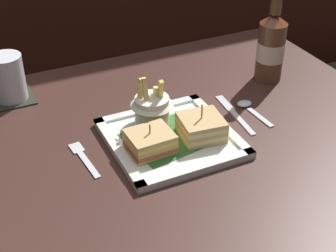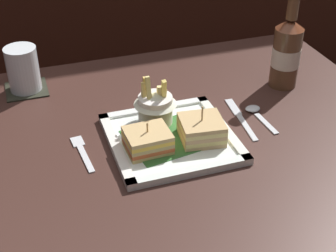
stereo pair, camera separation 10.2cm
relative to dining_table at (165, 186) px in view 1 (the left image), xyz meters
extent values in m
cube|color=#3D241E|center=(0.00, 0.00, 0.10)|extent=(1.10, 0.86, 0.03)
cylinder|color=#3C261A|center=(0.48, 0.36, -0.27)|extent=(0.07, 0.07, 0.71)
cube|color=white|center=(0.01, 0.00, 0.12)|extent=(0.26, 0.26, 0.01)
cube|color=#30662B|center=(0.01, 0.00, 0.13)|extent=(0.20, 0.17, 0.00)
cube|color=white|center=(0.01, -0.12, 0.13)|extent=(0.26, 0.02, 0.01)
cube|color=white|center=(0.01, 0.12, 0.13)|extent=(0.26, 0.02, 0.01)
cube|color=white|center=(-0.10, 0.00, 0.13)|extent=(0.02, 0.26, 0.01)
cube|color=white|center=(0.13, 0.00, 0.13)|extent=(0.02, 0.26, 0.01)
cube|color=tan|center=(-0.04, -0.02, 0.13)|extent=(0.09, 0.08, 0.01)
cube|color=#C2542C|center=(-0.04, -0.02, 0.14)|extent=(0.09, 0.08, 0.01)
cube|color=tan|center=(-0.04, -0.02, 0.15)|extent=(0.09, 0.08, 0.01)
cube|color=gold|center=(-0.04, -0.02, 0.16)|extent=(0.09, 0.08, 0.01)
cube|color=tan|center=(-0.04, -0.02, 0.17)|extent=(0.09, 0.08, 0.01)
cylinder|color=tan|center=(-0.04, -0.02, 0.16)|extent=(0.00, 0.00, 0.06)
cube|color=tan|center=(0.07, -0.02, 0.13)|extent=(0.10, 0.09, 0.01)
cube|color=#E5CB78|center=(0.07, -0.02, 0.14)|extent=(0.10, 0.09, 0.01)
cube|color=tan|center=(0.07, -0.02, 0.15)|extent=(0.10, 0.09, 0.01)
cube|color=#E9D082|center=(0.07, -0.02, 0.16)|extent=(0.10, 0.09, 0.01)
cube|color=tan|center=(0.07, -0.02, 0.17)|extent=(0.10, 0.09, 0.01)
cylinder|color=tan|center=(0.07, -0.02, 0.17)|extent=(0.00, 0.00, 0.08)
cylinder|color=silver|center=(0.00, 0.07, 0.16)|extent=(0.07, 0.07, 0.06)
cone|color=silver|center=(0.00, 0.07, 0.19)|extent=(0.09, 0.09, 0.03)
cube|color=#F2D565|center=(0.02, 0.06, 0.20)|extent=(0.02, 0.03, 0.07)
cube|color=#E3C057|center=(0.02, 0.07, 0.19)|extent=(0.01, 0.02, 0.05)
cube|color=#E3C664|center=(-0.01, 0.06, 0.19)|extent=(0.02, 0.02, 0.06)
cube|color=#F0D788|center=(0.01, 0.07, 0.19)|extent=(0.01, 0.01, 0.05)
cube|color=#E7D57B|center=(-0.01, 0.06, 0.20)|extent=(0.01, 0.02, 0.08)
cube|color=#E5BF5C|center=(-0.02, 0.08, 0.20)|extent=(0.01, 0.01, 0.07)
cube|color=#EFD175|center=(-0.02, 0.08, 0.20)|extent=(0.01, 0.01, 0.06)
cylinder|color=brown|center=(0.36, 0.14, 0.19)|extent=(0.07, 0.07, 0.15)
cone|color=brown|center=(0.36, 0.14, 0.28)|extent=(0.07, 0.07, 0.02)
cylinder|color=brown|center=(0.36, 0.14, 0.32)|extent=(0.03, 0.03, 0.06)
cylinder|color=beige|center=(0.36, 0.14, 0.20)|extent=(0.07, 0.07, 0.05)
cube|color=#28291E|center=(-0.25, 0.32, 0.12)|extent=(0.10, 0.10, 0.00)
cylinder|color=silver|center=(-0.25, 0.32, 0.18)|extent=(0.08, 0.08, 0.11)
cylinder|color=silver|center=(-0.25, 0.32, 0.15)|extent=(0.07, 0.07, 0.06)
cube|color=silver|center=(-0.17, -0.01, 0.12)|extent=(0.02, 0.09, 0.00)
cube|color=silver|center=(-0.17, 0.06, 0.12)|extent=(0.03, 0.04, 0.00)
cube|color=silver|center=(0.19, -0.01, 0.12)|extent=(0.02, 0.11, 0.00)
cube|color=silver|center=(0.19, 0.08, 0.12)|extent=(0.02, 0.07, 0.00)
cube|color=silver|center=(0.23, -0.01, 0.12)|extent=(0.02, 0.09, 0.00)
ellipsoid|color=silver|center=(0.23, 0.06, 0.13)|extent=(0.03, 0.03, 0.01)
camera|label=1|loc=(-0.36, -0.77, 0.73)|focal=53.25mm
camera|label=2|loc=(-0.26, -0.81, 0.73)|focal=53.25mm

